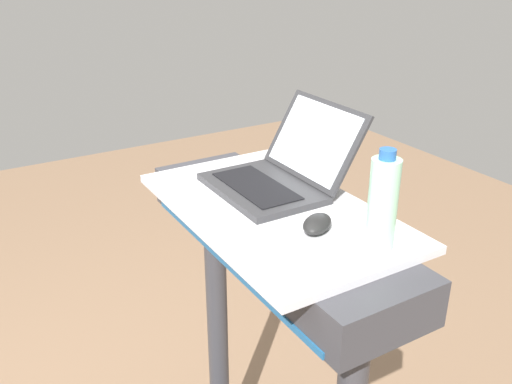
# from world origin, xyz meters

# --- Properties ---
(desk_board) EXTENTS (0.73, 0.43, 0.02)m
(desk_board) POSITION_xyz_m (0.00, 0.70, 1.20)
(desk_board) COLOR silver
(desk_board) RESTS_ON treadmill_base
(laptop) EXTENTS (0.33, 0.34, 0.21)m
(laptop) POSITION_xyz_m (-0.09, 0.78, 1.25)
(laptop) COLOR #2D2D30
(laptop) RESTS_ON desk_board
(computer_mouse) EXTENTS (0.11, 0.12, 0.03)m
(computer_mouse) POSITION_xyz_m (0.16, 0.72, 1.22)
(computer_mouse) COLOR black
(computer_mouse) RESTS_ON desk_board
(water_bottle) EXTENTS (0.06, 0.06, 0.22)m
(water_bottle) POSITION_xyz_m (0.29, 0.79, 1.31)
(water_bottle) COLOR #9EDBB2
(water_bottle) RESTS_ON desk_board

